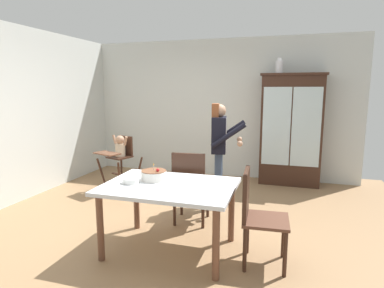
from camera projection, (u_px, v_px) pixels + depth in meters
name	position (u px, v px, depth m)	size (l,w,h in m)	color
ground_plane	(174.00, 225.00, 4.17)	(6.24, 6.24, 0.00)	#93704C
wall_back	(219.00, 109.00, 6.42)	(5.32, 0.06, 2.70)	silver
wall_left	(5.00, 116.00, 4.71)	(0.06, 5.32, 2.70)	silver
china_cabinet	(291.00, 130.00, 5.82)	(1.12, 0.48, 2.01)	#382116
ceramic_vase	(279.00, 67.00, 5.71)	(0.13, 0.13, 0.27)	white
high_chair_with_toddler	(120.00, 152.00, 5.58)	(0.73, 0.81, 0.95)	#382116
adult_person	(219.00, 142.00, 4.70)	(0.56, 0.55, 1.53)	#33425B
dining_table	(169.00, 193.00, 3.42)	(1.39, 1.00, 0.74)	silver
birthday_cake	(154.00, 175.00, 3.57)	(0.28, 0.28, 0.19)	white
serving_bowl	(131.00, 180.00, 3.45)	(0.18, 0.18, 0.06)	silver
dining_chair_far_side	(190.00, 183.00, 4.10)	(0.48, 0.48, 0.96)	#382116
dining_chair_right_end	(256.00, 210.00, 3.17)	(0.47, 0.47, 0.96)	#382116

